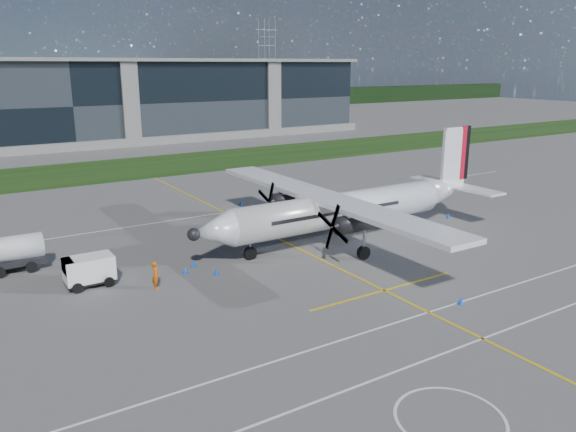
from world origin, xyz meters
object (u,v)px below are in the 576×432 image
safety_cone_fwd (185,270)px  safety_cone_tail (448,216)px  turboprop_aircraft (350,189)px  safety_cone_nose_port (217,271)px  safety_cone_nose_stbd (193,263)px  pylon_east (267,63)px  safety_cone_stbdwing (241,203)px  safety_cone_portwing (461,300)px  baggage_tug (89,271)px  ground_crew_person (155,273)px

safety_cone_fwd → safety_cone_tail: size_ratio=1.00×
turboprop_aircraft → safety_cone_nose_port: turboprop_aircraft is taller
safety_cone_fwd → safety_cone_nose_stbd: same height
pylon_east → safety_cone_stbdwing: (-79.25, -130.26, -14.75)m
safety_cone_fwd → safety_cone_portwing: bearing=-48.7°
safety_cone_nose_stbd → safety_cone_nose_port: bearing=-72.7°
turboprop_aircraft → safety_cone_nose_port: 13.87m
pylon_east → safety_cone_fwd: pylon_east is taller
safety_cone_fwd → safety_cone_tail: 27.42m
pylon_east → safety_cone_fwd: bearing=-122.2°
pylon_east → baggage_tug: (-98.25, -144.64, -13.98)m
pylon_east → turboprop_aircraft: bearing=-117.8°
safety_cone_nose_port → safety_cone_fwd: bearing=141.5°
baggage_tug → safety_cone_fwd: size_ratio=6.81×
turboprop_aircraft → pylon_east: bearing=62.2°
safety_cone_stbdwing → safety_cone_nose_stbd: bearing=-128.4°
safety_cone_nose_port → safety_cone_nose_stbd: same height
safety_cone_fwd → safety_cone_tail: bearing=0.7°
turboprop_aircraft → safety_cone_stbdwing: (-2.24, 15.58, -4.20)m
pylon_east → baggage_tug: 175.42m
turboprop_aircraft → baggage_tug: turboprop_aircraft is taller
baggage_tug → turboprop_aircraft: bearing=-3.2°
safety_cone_fwd → turboprop_aircraft: bearing=0.5°
safety_cone_stbdwing → pylon_east: bearing=58.7°
turboprop_aircraft → safety_cone_nose_port: size_ratio=59.38×
safety_cone_nose_port → safety_cone_tail: same height
safety_cone_nose_port → safety_cone_portwing: bearing=-50.1°
safety_cone_portwing → safety_cone_nose_stbd: same height
safety_cone_tail → safety_cone_stbdwing: 21.29m
safety_cone_fwd → safety_cone_tail: (27.41, 0.32, 0.00)m
turboprop_aircraft → ground_crew_person: size_ratio=13.73×
safety_cone_nose_port → turboprop_aircraft: bearing=6.7°
pylon_east → safety_cone_portwing: (-79.41, -160.20, -14.75)m
turboprop_aircraft → safety_cone_stbdwing: turboprop_aircraft is taller
turboprop_aircraft → safety_cone_stbdwing: 16.29m
safety_cone_nose_port → safety_cone_nose_stbd: (-0.75, 2.42, 0.00)m
ground_crew_person → safety_cone_fwd: bearing=-37.5°
safety_cone_fwd → safety_cone_stbdwing: (12.68, 15.69, 0.00)m
pylon_east → turboprop_aircraft: 165.25m
safety_cone_nose_stbd → safety_cone_stbdwing: (11.64, 14.70, 0.00)m
safety_cone_fwd → safety_cone_stbdwing: size_ratio=1.00×
turboprop_aircraft → safety_cone_nose_stbd: 14.53m
turboprop_aircraft → safety_cone_portwing: (-2.40, -14.37, -4.20)m
safety_cone_portwing → safety_cone_stbdwing: 29.94m
safety_cone_nose_port → safety_cone_nose_stbd: bearing=107.3°
pylon_east → safety_cone_fwd: size_ratio=60.00×
safety_cone_fwd → safety_cone_nose_stbd: 1.44m
pylon_east → safety_cone_stbdwing: size_ratio=60.00×
pylon_east → baggage_tug: size_ratio=8.81×
pylon_east → safety_cone_nose_stbd: (-90.89, -144.96, -14.75)m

